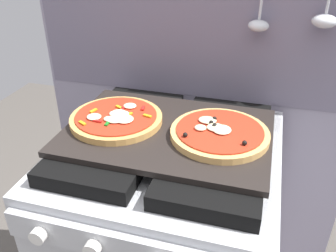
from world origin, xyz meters
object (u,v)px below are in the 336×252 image
(stove, at_px, (168,252))
(pizza_right, at_px, (219,133))
(baking_tray, at_px, (168,132))
(pizza_left, at_px, (116,118))

(stove, relative_size, pizza_right, 3.57)
(baking_tray, height_order, pizza_right, pizza_right)
(pizza_left, bearing_deg, baking_tray, 0.67)
(baking_tray, bearing_deg, stove, -90.00)
(stove, height_order, pizza_left, pizza_left)
(baking_tray, distance_m, pizza_right, 0.14)
(baking_tray, bearing_deg, pizza_left, -179.33)
(stove, xyz_separation_m, baking_tray, (0.00, 0.00, 0.46))
(pizza_left, bearing_deg, stove, 0.03)
(baking_tray, relative_size, pizza_right, 2.14)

